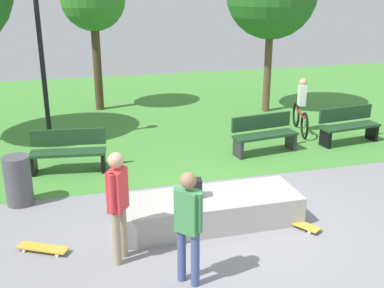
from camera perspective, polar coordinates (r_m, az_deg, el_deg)
ground_plane at (r=8.15m, az=5.64°, el=-9.70°), size 28.00×28.00×0.00m
grass_lawn at (r=15.33m, az=-4.83°, el=4.25°), size 26.60×12.12×0.01m
concrete_ledge at (r=8.04m, az=1.86°, el=-8.03°), size 3.15×1.05×0.50m
backpack_on_ledge at (r=7.85m, az=0.15°, el=-5.39°), size 0.31×0.25×0.32m
skater_performing_trick at (r=6.78m, az=-9.01°, el=-6.65°), size 0.34×0.38×1.70m
skater_watching at (r=6.23m, az=-0.46°, el=-9.33°), size 0.36×0.37×1.63m
skateboard_by_ledge at (r=8.21m, az=12.67°, el=-9.36°), size 0.60×0.78×0.08m
skateboard_spare at (r=7.68m, az=-17.70°, el=-11.96°), size 0.80×0.56×0.08m
park_bench_center_lawn at (r=12.58m, az=18.49°, el=2.26°), size 1.64×0.66×0.91m
park_bench_far_right at (r=11.37m, az=8.77°, el=1.30°), size 1.65×0.69×0.91m
park_bench_far_left at (r=10.45m, az=-14.82°, el=-0.74°), size 1.65×0.68×0.91m
tree_broad_elm at (r=15.08m, az=-11.96°, el=16.80°), size 1.97×1.97×4.45m
lamp_post at (r=11.99m, az=-17.99°, el=11.64°), size 0.28×0.28×4.18m
trash_bin at (r=9.20m, az=-20.40°, el=-4.19°), size 0.49×0.49×0.93m
cyclist_on_bicycle at (r=13.14m, az=13.11°, el=4.14°), size 0.55×1.77×1.52m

